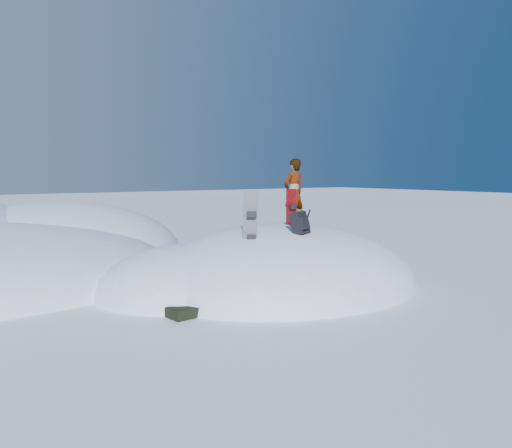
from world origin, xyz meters
TOP-DOWN VIEW (x-y plane):
  - ground at (0.00, 0.00)m, footprint 120.00×120.00m
  - snow_mound at (-0.17, 0.24)m, footprint 8.00×6.00m
  - rock_outcrop at (3.72, 3.01)m, footprint 4.68×4.41m
  - snowboard_red at (0.13, -0.21)m, footprint 0.27×0.15m
  - snowboard_dark at (-1.37, -0.67)m, footprint 0.44×0.43m
  - backpack at (-0.27, -1.04)m, footprint 0.47×0.53m
  - gear_pile at (-3.15, -1.15)m, footprint 0.88×0.67m
  - person at (0.97, 0.75)m, footprint 0.70×0.50m

SIDE VIEW (x-z plane):
  - ground at x=0.00m, z-range 0.00..0.00m
  - snow_mound at x=-0.17m, z-range -1.50..1.50m
  - rock_outcrop at x=3.72m, z-range -0.82..0.85m
  - gear_pile at x=-3.15m, z-range 0.00..0.23m
  - snowboard_dark at x=-1.37m, z-range 0.70..2.36m
  - backpack at x=-0.27m, z-range 1.32..1.92m
  - snowboard_red at x=0.13m, z-range 0.94..2.37m
  - person at x=0.97m, z-range 1.31..3.11m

